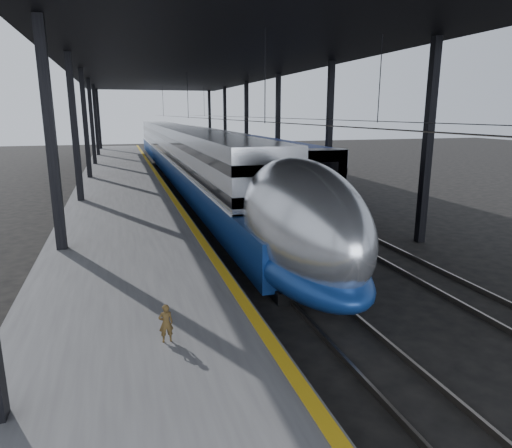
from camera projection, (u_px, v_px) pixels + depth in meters
name	position (u px, v px, depth m)	size (l,w,h in m)	color
ground	(252.00, 309.00, 13.95)	(160.00, 160.00, 0.00)	black
platform	(122.00, 192.00, 31.45)	(6.00, 80.00, 1.00)	#4C4C4F
yellow_strip	(163.00, 183.00, 32.12)	(0.30, 80.00, 0.01)	gold
rails	(235.00, 193.00, 33.79)	(6.52, 80.00, 0.16)	slate
canopy	(196.00, 63.00, 30.92)	(18.00, 75.00, 9.47)	black
tgv_train	(183.00, 155.00, 40.72)	(3.20, 65.20, 4.59)	#B4B7BC
second_train	(218.00, 149.00, 50.21)	(2.84, 56.05, 3.92)	navy
child	(166.00, 323.00, 9.83)	(0.32, 0.21, 0.87)	#463417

